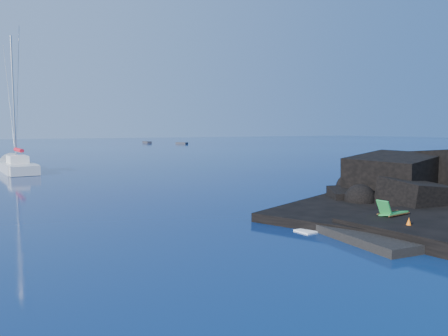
# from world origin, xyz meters

# --- Properties ---
(ground) EXTENTS (400.00, 400.00, 0.00)m
(ground) POSITION_xyz_m (0.00, 0.00, 0.00)
(ground) COLOR #04093B
(ground) RESTS_ON ground
(beach) EXTENTS (9.08, 6.86, 0.70)m
(beach) POSITION_xyz_m (4.50, 0.50, 0.00)
(beach) COLOR black
(beach) RESTS_ON ground
(surf_foam) EXTENTS (10.00, 8.00, 0.06)m
(surf_foam) POSITION_xyz_m (5.00, 5.00, 0.00)
(surf_foam) COLOR white
(surf_foam) RESTS_ON ground
(sailboat) EXTENTS (3.76, 14.01, 14.53)m
(sailboat) POSITION_xyz_m (-8.79, 39.22, 0.00)
(sailboat) COLOR silver
(sailboat) RESTS_ON ground
(deck_chair) EXTENTS (1.74, 0.90, 1.15)m
(deck_chair) POSITION_xyz_m (4.08, 1.25, 0.93)
(deck_chair) COLOR #1C7F35
(deck_chair) RESTS_ON beach
(towel) EXTENTS (2.17, 1.10, 0.06)m
(towel) POSITION_xyz_m (3.74, 0.03, 0.38)
(towel) COLOR white
(towel) RESTS_ON beach
(sunbather) EXTENTS (1.65, 0.48, 0.22)m
(sunbather) POSITION_xyz_m (3.74, 0.03, 0.51)
(sunbather) COLOR tan
(sunbather) RESTS_ON towel
(marker_cone) EXTENTS (0.42, 0.42, 0.59)m
(marker_cone) POSITION_xyz_m (2.86, -0.50, 0.65)
(marker_cone) COLOR orange
(marker_cone) RESTS_ON beach
(distant_boat_a) EXTENTS (1.47, 4.72, 0.63)m
(distant_boat_a) POSITION_xyz_m (34.87, 119.83, 0.00)
(distant_boat_a) COLOR #2B2B30
(distant_boat_a) RESTS_ON ground
(distant_boat_b) EXTENTS (2.73, 4.17, 0.53)m
(distant_boat_b) POSITION_xyz_m (41.49, 107.88, 0.00)
(distant_boat_b) COLOR #29292F
(distant_boat_b) RESTS_ON ground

